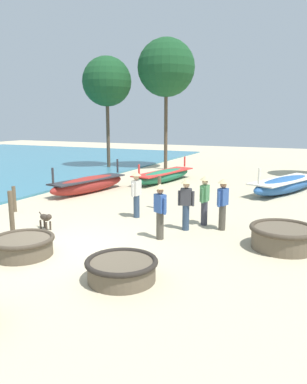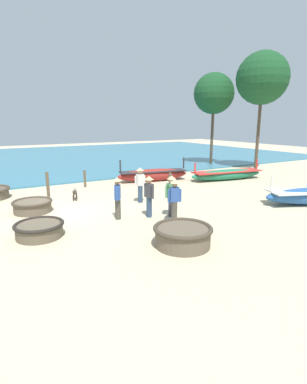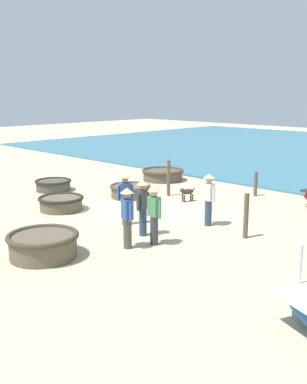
% 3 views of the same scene
% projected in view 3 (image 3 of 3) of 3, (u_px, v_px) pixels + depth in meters
% --- Properties ---
extents(ground_plane, '(80.00, 80.00, 0.00)m').
position_uv_depth(ground_plane, '(134.00, 204.00, 16.90)').
color(ground_plane, '#C6B793').
extents(coracle_front_right, '(1.62, 1.62, 0.50)m').
position_uv_depth(coracle_front_right, '(61.00, 203.00, 16.03)').
color(coracle_front_right, brown).
rests_on(coracle_front_right, ground).
extents(coracle_far_left, '(1.64, 1.64, 0.51)m').
position_uv_depth(coracle_far_left, '(130.00, 190.00, 18.00)').
color(coracle_far_left, brown).
rests_on(coracle_far_left, ground).
extents(coracle_weathered, '(2.00, 2.00, 0.54)m').
position_uv_depth(coracle_weathered, '(163.00, 174.00, 21.47)').
color(coracle_weathered, brown).
rests_on(coracle_weathered, ground).
extents(coracle_far_right, '(1.55, 1.55, 0.47)m').
position_uv_depth(coracle_far_right, '(53.00, 185.00, 19.23)').
color(coracle_far_right, '#4C473F').
rests_on(coracle_far_right, ground).
extents(coracle_beside_post, '(1.83, 1.83, 0.64)m').
position_uv_depth(coracle_beside_post, '(43.00, 244.00, 11.41)').
color(coracle_beside_post, brown).
rests_on(coracle_beside_post, ground).
extents(fisherman_standing_right, '(0.52, 0.36, 1.67)m').
position_uv_depth(fisherman_standing_right, '(143.00, 204.00, 13.02)').
color(fisherman_standing_right, '#2D425B').
rests_on(fisherman_standing_right, ground).
extents(fisherman_crouching, '(0.36, 0.53, 1.67)m').
position_uv_depth(fisherman_crouching, '(154.00, 211.00, 12.21)').
color(fisherman_crouching, '#383842').
rests_on(fisherman_crouching, ground).
extents(fisherman_hauling, '(0.36, 0.51, 1.67)m').
position_uv_depth(fisherman_hauling, '(127.00, 214.00, 11.94)').
color(fisherman_hauling, '#4C473D').
rests_on(fisherman_hauling, ground).
extents(fisherman_with_hat, '(0.36, 0.53, 1.67)m').
position_uv_depth(fisherman_with_hat, '(209.00, 196.00, 14.00)').
color(fisherman_with_hat, '#2D425B').
rests_on(fisherman_with_hat, ground).
extents(fisherman_standing_left, '(0.48, 0.36, 1.67)m').
position_uv_depth(fisherman_standing_left, '(125.00, 195.00, 14.10)').
color(fisherman_standing_left, '#4C473D').
rests_on(fisherman_standing_left, ground).
extents(dog, '(0.66, 0.36, 0.55)m').
position_uv_depth(dog, '(187.00, 192.00, 17.25)').
color(dog, '#3D3328').
rests_on(dog, ground).
extents(mooring_post_shoreline, '(0.14, 0.14, 1.46)m').
position_uv_depth(mooring_post_shoreline, '(169.00, 178.00, 18.15)').
color(mooring_post_shoreline, brown).
rests_on(mooring_post_shoreline, ground).
extents(mooring_post_inland, '(0.14, 0.14, 0.99)m').
position_uv_depth(mooring_post_inland, '(256.00, 184.00, 18.15)').
color(mooring_post_inland, brown).
rests_on(mooring_post_inland, ground).
extents(mooring_post_mid_beach, '(0.14, 0.14, 1.32)m').
position_uv_depth(mooring_post_mid_beach, '(246.00, 216.00, 12.86)').
color(mooring_post_mid_beach, brown).
rests_on(mooring_post_mid_beach, ground).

